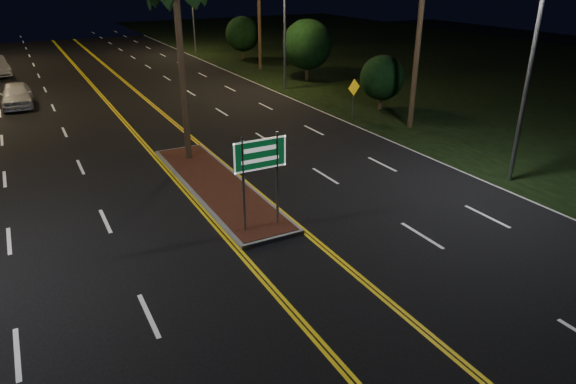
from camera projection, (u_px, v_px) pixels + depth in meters
ground at (303, 270)px, 14.91m from camera, size 120.00×120.00×0.00m
grass_right at (449, 62)px, 48.09m from camera, size 40.00×110.00×0.01m
median_island at (217, 185)px, 20.54m from camera, size 2.25×10.25×0.17m
highway_sign at (260, 163)px, 16.22m from camera, size 1.80×0.08×3.20m
streetlight_right_near at (528, 40)px, 18.86m from camera, size 1.91×0.44×9.00m
streetlight_right_mid at (280, 7)px, 35.03m from camera, size 1.91×0.44×9.00m
shrub_near at (382, 78)px, 31.29m from camera, size 2.70×2.70×3.30m
shrub_mid at (307, 45)px, 39.28m from camera, size 3.78×3.78×4.62m
shrub_far at (243, 34)px, 49.05m from camera, size 3.24×3.24×3.96m
car_near at (16, 93)px, 32.31m from camera, size 2.47×5.27×1.72m
warning_sign at (354, 93)px, 29.58m from camera, size 0.93×0.26×2.28m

